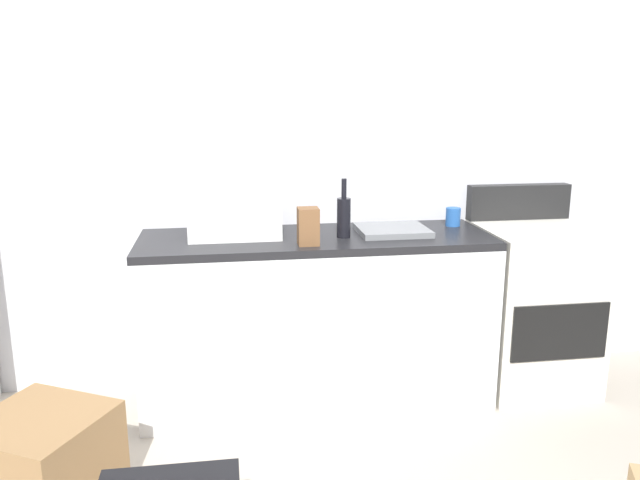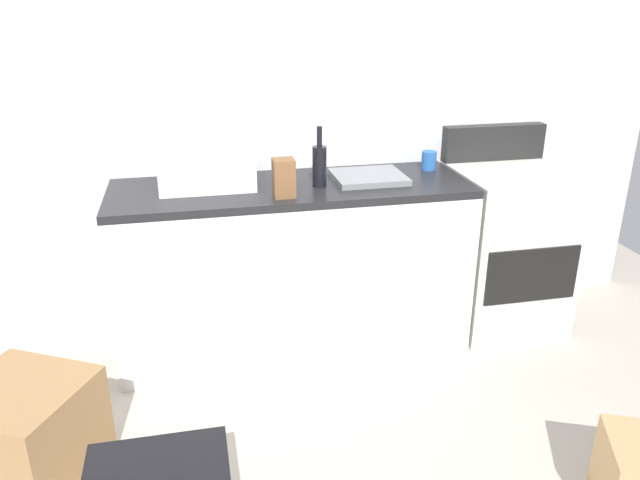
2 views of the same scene
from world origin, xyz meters
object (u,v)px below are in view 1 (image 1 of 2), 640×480
microwave (234,210)px  wine_bottle (344,216)px  coffee_mug (453,217)px  knife_block (308,226)px  cardboard_box_large (43,465)px  stove_oven (532,304)px

microwave → wine_bottle: (0.55, -0.12, -0.03)m
coffee_mug → microwave: bearing=-177.2°
coffee_mug → knife_block: 0.90m
wine_bottle → cardboard_box_large: 1.72m
knife_block → microwave: bearing=144.0°
wine_bottle → cardboard_box_large: wine_bottle is taller
knife_block → stove_oven: bearing=8.1°
microwave → coffee_mug: (1.19, 0.06, -0.09)m
stove_oven → coffee_mug: bearing=163.9°
cardboard_box_large → microwave: bearing=48.1°
knife_block → cardboard_box_large: bearing=-151.2°
microwave → knife_block: bearing=-36.0°
knife_block → cardboard_box_large: 1.51m
microwave → cardboard_box_large: microwave is taller
microwave → wine_bottle: 0.56m
stove_oven → microwave: microwave is taller
microwave → stove_oven: bearing=-2.4°
coffee_mug → cardboard_box_large: coffee_mug is taller
coffee_mug → knife_block: knife_block is taller
wine_bottle → knife_block: bearing=-147.2°
microwave → coffee_mug: size_ratio=4.60×
coffee_mug → knife_block: size_ratio=0.56×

